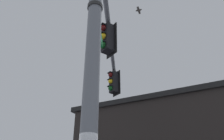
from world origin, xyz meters
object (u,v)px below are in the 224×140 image
at_px(traffic_light_nearest_pole, 107,38).
at_px(traffic_light_mid_inner, 113,82).
at_px(street_name_sign, 97,19).
at_px(bird_flying, 139,10).

distance_m(traffic_light_nearest_pole, traffic_light_mid_inner, 3.44).
bearing_deg(traffic_light_mid_inner, street_name_sign, 139.76).
xyz_separation_m(street_name_sign, bird_flying, (2.45, -3.78, 4.35)).
xyz_separation_m(traffic_light_nearest_pole, bird_flying, (0.61, -2.23, 3.02)).
distance_m(traffic_light_nearest_pole, bird_flying, 3.80).
bearing_deg(bird_flying, traffic_light_nearest_pole, 105.25).
height_order(traffic_light_nearest_pole, traffic_light_mid_inner, same).
relative_size(traffic_light_nearest_pole, bird_flying, 3.13).
bearing_deg(traffic_light_nearest_pole, street_name_sign, 139.98).
distance_m(traffic_light_mid_inner, bird_flying, 3.62).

